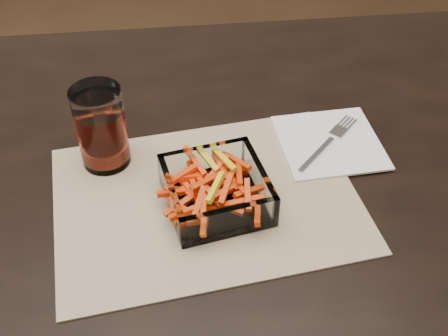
{
  "coord_description": "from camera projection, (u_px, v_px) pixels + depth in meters",
  "views": [
    {
      "loc": [
        0.0,
        -0.67,
        1.36
      ],
      "look_at": [
        0.08,
        -0.05,
        0.78
      ],
      "focal_mm": 45.0,
      "sensor_mm": 36.0,
      "label": 1
    }
  ],
  "objects": [
    {
      "name": "placemat",
      "position": [
        206.0,
        198.0,
        0.85
      ],
      "size": [
        0.49,
        0.38,
        0.0
      ],
      "primitive_type": "cube",
      "rotation": [
        0.0,
        0.0,
        0.12
      ],
      "color": "tan",
      "rests_on": "dining_table"
    },
    {
      "name": "fork",
      "position": [
        329.0,
        141.0,
        0.93
      ],
      "size": [
        0.13,
        0.14,
        0.0
      ],
      "rotation": [
        0.0,
        0.0,
        -0.76
      ],
      "color": "silver",
      "rests_on": "napkin"
    },
    {
      "name": "glass_bowl",
      "position": [
        216.0,
        192.0,
        0.82
      ],
      "size": [
        0.17,
        0.17,
        0.06
      ],
      "rotation": [
        0.0,
        0.0,
        0.19
      ],
      "color": "white",
      "rests_on": "placemat"
    },
    {
      "name": "tumbler",
      "position": [
        102.0,
        130.0,
        0.86
      ],
      "size": [
        0.08,
        0.08,
        0.14
      ],
      "color": "white",
      "rests_on": "placemat"
    },
    {
      "name": "napkin",
      "position": [
        330.0,
        142.0,
        0.94
      ],
      "size": [
        0.17,
        0.17,
        0.0
      ],
      "primitive_type": "cube",
      "rotation": [
        0.0,
        0.0,
        0.06
      ],
      "color": "white",
      "rests_on": "placemat"
    },
    {
      "name": "dining_table",
      "position": [
        177.0,
        203.0,
        0.96
      ],
      "size": [
        1.6,
        0.9,
        0.75
      ],
      "color": "black",
      "rests_on": "ground"
    }
  ]
}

